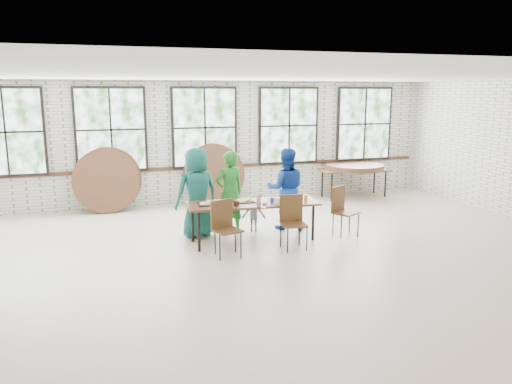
% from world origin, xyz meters
% --- Properties ---
extents(room, '(12.00, 12.00, 12.00)m').
position_xyz_m(room, '(0.00, 4.44, 1.83)').
color(room, beige).
rests_on(room, ground).
extents(dining_table, '(2.45, 0.98, 0.74)m').
position_xyz_m(dining_table, '(0.13, 0.96, 0.69)').
color(dining_table, brown).
rests_on(dining_table, ground).
extents(chair_near_left, '(0.52, 0.51, 0.95)m').
position_xyz_m(chair_near_left, '(-0.58, 0.34, 0.56)').
color(chair_near_left, '#52351B').
rests_on(chair_near_left, ground).
extents(chair_near_right, '(0.46, 0.45, 0.95)m').
position_xyz_m(chair_near_right, '(0.67, 0.37, 0.56)').
color(chair_near_right, '#52351B').
rests_on(chair_near_right, ground).
extents(chair_spare, '(0.56, 0.56, 0.95)m').
position_xyz_m(chair_spare, '(1.89, 0.84, 0.56)').
color(chair_spare, '#52351B').
rests_on(chair_spare, ground).
extents(adult_teal, '(0.94, 0.72, 1.72)m').
position_xyz_m(adult_teal, '(-0.79, 1.61, 0.86)').
color(adult_teal, '#185E5D').
rests_on(adult_teal, ground).
extents(adult_green, '(0.66, 0.51, 1.63)m').
position_xyz_m(adult_green, '(-0.15, 1.61, 0.81)').
color(adult_green, '#207B27').
rests_on(adult_green, ground).
extents(toddler, '(0.54, 0.39, 0.74)m').
position_xyz_m(toddler, '(0.35, 1.61, 0.37)').
color(toddler, '#152B42').
rests_on(toddler, ground).
extents(adult_blue, '(0.95, 0.84, 1.63)m').
position_xyz_m(adult_blue, '(1.03, 1.61, 0.82)').
color(adult_blue, '#163F9F').
rests_on(adult_blue, ground).
extents(storage_table, '(1.86, 0.92, 0.74)m').
position_xyz_m(storage_table, '(3.86, 3.91, 0.69)').
color(storage_table, brown).
rests_on(storage_table, ground).
extents(tabletop_clutter, '(2.05, 0.58, 0.11)m').
position_xyz_m(tabletop_clutter, '(0.21, 0.93, 0.77)').
color(tabletop_clutter, black).
rests_on(tabletop_clutter, dining_table).
extents(round_tops_stacked, '(1.50, 1.50, 0.13)m').
position_xyz_m(round_tops_stacked, '(3.86, 3.91, 0.80)').
color(round_tops_stacked, brown).
rests_on(round_tops_stacked, storage_table).
extents(round_tops_leaning, '(4.05, 0.40, 1.50)m').
position_xyz_m(round_tops_leaning, '(-1.09, 4.22, 0.73)').
color(round_tops_leaning, brown).
rests_on(round_tops_leaning, ground).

